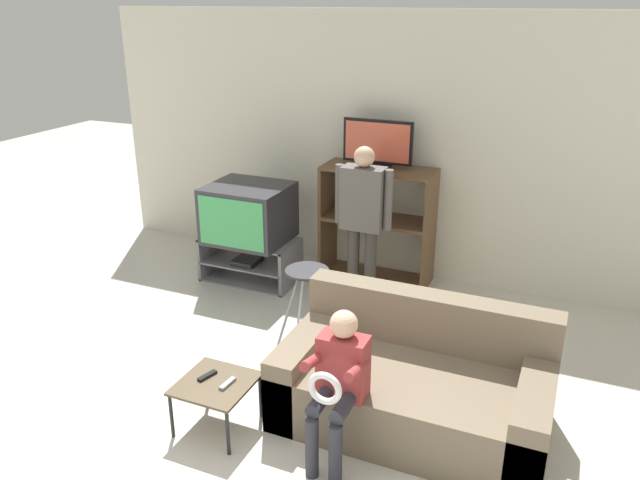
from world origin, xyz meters
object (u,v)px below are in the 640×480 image
Objects in this scene: remote_control_black at (207,376)px; folding_stool at (307,284)px; television_flat at (378,145)px; television_main at (249,213)px; snack_table at (216,387)px; couch at (414,385)px; person_seated_child at (338,377)px; remote_control_white at (228,383)px; person_standing_adult at (363,213)px; media_shelf at (377,224)px; tv_stand at (250,260)px.

folding_stool is at bearing 98.56° from remote_control_black.
television_main is at bearing -153.04° from television_flat.
folding_stool is 1.41× the size of snack_table.
remote_control_black is 0.08× the size of couch.
folding_stool reaches higher than remote_control_black.
remote_control_white is at bearing -177.03° from person_seated_child.
couch is (1.26, 0.56, -0.08)m from remote_control_black.
couch is 0.71m from person_seated_child.
remote_control_white is at bearing -151.73° from couch.
person_seated_child is (0.58, -2.02, -0.33)m from person_standing_adult.
media_shelf reaches higher than couch.
remote_control_white is at bearing -64.01° from tv_stand.
remote_control_black is (-0.18, -1.20, -0.18)m from folding_stool.
remote_control_black is 0.15× the size of person_seated_child.
television_flat is 2.87m from remote_control_white.
media_shelf is at bearing 25.54° from television_main.
person_seated_child is at bearing -75.81° from television_flat.
folding_stool is at bearing -40.54° from television_main.
television_flat reaches higher than folding_stool.
person_seated_child is at bearing -76.28° from media_shelf.
tv_stand is at bearing 113.95° from snack_table.
television_flat is 0.70× the size of person_seated_child.
remote_control_black is at bearing 177.01° from remote_control_white.
couch is 1.16× the size of person_standing_adult.
couch is at bearing -35.83° from tv_stand.
couch is 1.78× the size of person_seated_child.
media_shelf is 2.67m from remote_control_white.
folding_stool is at bearing 94.35° from remote_control_white.
person_standing_adult is 1.53× the size of person_seated_child.
folding_stool is 4.62× the size of remote_control_black.
media_shelf is at bearing 25.04° from tv_stand.
remote_control_black is (-0.29, -2.63, -0.24)m from media_shelf.
person_seated_child reaches higher than couch.
television_flat is 2.57m from couch.
person_standing_adult reaches higher than media_shelf.
remote_control_black is at bearing -98.48° from folding_stool.
remote_control_black is 0.95m from person_seated_child.
person_seated_child is at bearing 7.75° from remote_control_white.
media_shelf is at bearing 100.81° from remote_control_black.
television_flat reaches higher than snack_table.
tv_stand is 0.81× the size of media_shelf.
person_standing_adult reaches higher than person_seated_child.
person_standing_adult is at bearing 106.00° from person_seated_child.
person_seated_child is at bearing -74.00° from person_standing_adult.
folding_stool is at bearing 122.16° from person_seated_child.
remote_control_black and remote_control_white have the same top height.
media_shelf is (1.15, 0.54, 0.38)m from tv_stand.
snack_table is at bearing -97.31° from person_standing_adult.
tv_stand is at bearing -153.55° from television_flat.
television_flat is 0.39× the size of couch.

